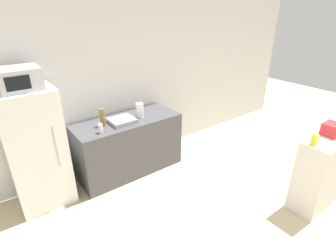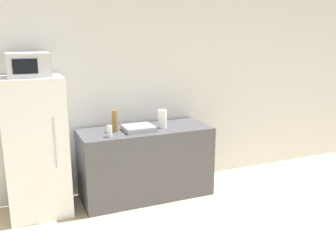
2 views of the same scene
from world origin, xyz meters
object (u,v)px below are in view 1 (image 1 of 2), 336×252
Objects in this scene: paper_towel_roll at (140,110)px; refrigerator at (36,150)px; bottle_short at (101,128)px; jar at (315,140)px; microwave at (19,79)px; bottle_tall at (102,117)px; basket at (332,129)px.

refrigerator is at bearing 177.27° from paper_towel_roll.
jar is (1.79, -1.99, 0.10)m from bottle_short.
microwave is at bearing 164.13° from bottle_short.
paper_towel_roll is at bearing -2.69° from microwave.
bottle_short is (-0.12, -0.20, -0.06)m from bottle_tall.
bottle_tall is 1.20× the size of basket.
bottle_tall is 2.75m from jar.
microwave is 2.00× the size of basket.
bottle_short is 2.68m from jar.
bottle_short is 2.98m from basket.
basket is at bearing -42.16° from bottle_short.
basket is at bearing -46.46° from bottle_tall.
microwave reaches higher than refrigerator.
bottle_tall is at bearing -1.83° from refrigerator.
refrigerator is at bearing 143.47° from basket.
microwave reaches higher than jar.
bottle_tall is 2.16× the size of jar.
microwave is at bearing 143.49° from basket.
microwave is 3.79m from basket.
microwave reaches higher than paper_towel_roll.
microwave is 1.93× the size of paper_towel_roll.
paper_towel_roll is at bearing -2.73° from refrigerator.
basket is at bearing -1.19° from jar.
jar is at bearing -63.49° from paper_towel_roll.
refrigerator is 3.75m from basket.
refrigerator is 3.42m from jar.
jar is (2.59, -2.21, -0.67)m from microwave.
paper_towel_roll is (0.72, 0.16, 0.05)m from bottle_short.
paper_towel_roll is (-1.07, 2.14, -0.05)m from jar.
basket reaches higher than paper_towel_roll.
bottle_short is 1.11× the size of jar.
bottle_short is at bearing 132.02° from jar.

